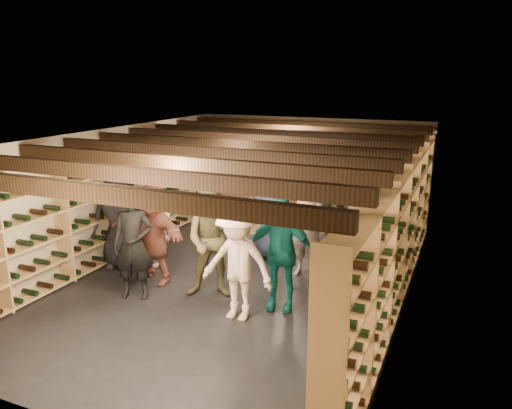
{
  "coord_description": "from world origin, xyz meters",
  "views": [
    {
      "loc": [
        3.44,
        -7.16,
        3.36
      ],
      "look_at": [
        0.25,
        0.2,
        1.26
      ],
      "focal_mm": 35.0,
      "sensor_mm": 36.0,
      "label": 1
    }
  ],
  "objects_px": {
    "person_2": "(213,241)",
    "person_10": "(321,217)",
    "crate_stack_right": "(252,225)",
    "crate_stack_left": "(294,228)",
    "person_4": "(280,253)",
    "person_9": "(149,215)",
    "person_0": "(119,216)",
    "crate_loose": "(313,228)",
    "person_8": "(357,270)",
    "person_7": "(308,228)",
    "person_5": "(152,233)",
    "person_6": "(271,210)",
    "person_3": "(237,264)",
    "person_1": "(133,245)",
    "person_12": "(356,238)"
  },
  "relations": [
    {
      "from": "person_1",
      "to": "person_5",
      "type": "xyz_separation_m",
      "value": [
        -0.11,
        0.66,
        -0.02
      ]
    },
    {
      "from": "crate_loose",
      "to": "person_4",
      "type": "relative_size",
      "value": 0.29
    },
    {
      "from": "person_3",
      "to": "crate_stack_left",
      "type": "bearing_deg",
      "value": 96.86
    },
    {
      "from": "person_0",
      "to": "person_4",
      "type": "xyz_separation_m",
      "value": [
        3.22,
        -0.42,
        -0.07
      ]
    },
    {
      "from": "person_6",
      "to": "person_3",
      "type": "bearing_deg",
      "value": -65.76
    },
    {
      "from": "crate_stack_left",
      "to": "person_3",
      "type": "distance_m",
      "value": 3.43
    },
    {
      "from": "person_1",
      "to": "person_3",
      "type": "xyz_separation_m",
      "value": [
        1.75,
        0.01,
        -0.04
      ]
    },
    {
      "from": "person_1",
      "to": "person_4",
      "type": "distance_m",
      "value": 2.24
    },
    {
      "from": "crate_loose",
      "to": "person_6",
      "type": "distance_m",
      "value": 2.02
    },
    {
      "from": "person_3",
      "to": "person_10",
      "type": "xyz_separation_m",
      "value": [
        0.44,
        2.62,
        0.03
      ]
    },
    {
      "from": "crate_stack_left",
      "to": "person_9",
      "type": "xyz_separation_m",
      "value": [
        -1.96,
        -2.18,
        0.61
      ]
    },
    {
      "from": "person_2",
      "to": "crate_loose",
      "type": "bearing_deg",
      "value": 63.56
    },
    {
      "from": "crate_loose",
      "to": "person_8",
      "type": "height_order",
      "value": "person_8"
    },
    {
      "from": "person_2",
      "to": "person_9",
      "type": "xyz_separation_m",
      "value": [
        -1.64,
        0.66,
        0.05
      ]
    },
    {
      "from": "person_1",
      "to": "person_4",
      "type": "height_order",
      "value": "person_1"
    },
    {
      "from": "person_4",
      "to": "person_8",
      "type": "height_order",
      "value": "person_4"
    },
    {
      "from": "person_0",
      "to": "person_2",
      "type": "xyz_separation_m",
      "value": [
        2.14,
        -0.45,
        -0.02
      ]
    },
    {
      "from": "crate_stack_left",
      "to": "person_4",
      "type": "height_order",
      "value": "person_4"
    },
    {
      "from": "person_12",
      "to": "person_1",
      "type": "bearing_deg",
      "value": -127.08
    },
    {
      "from": "crate_stack_right",
      "to": "person_4",
      "type": "height_order",
      "value": "person_4"
    },
    {
      "from": "person_12",
      "to": "person_0",
      "type": "bearing_deg",
      "value": -146.76
    },
    {
      "from": "crate_stack_left",
      "to": "crate_stack_right",
      "type": "bearing_deg",
      "value": 162.28
    },
    {
      "from": "person_9",
      "to": "person_1",
      "type": "bearing_deg",
      "value": -43.49
    },
    {
      "from": "crate_stack_left",
      "to": "person_7",
      "type": "bearing_deg",
      "value": -63.49
    },
    {
      "from": "person_1",
      "to": "person_3",
      "type": "bearing_deg",
      "value": -19.92
    },
    {
      "from": "person_2",
      "to": "person_10",
      "type": "relative_size",
      "value": 1.06
    },
    {
      "from": "person_7",
      "to": "person_8",
      "type": "xyz_separation_m",
      "value": [
        1.12,
        -1.3,
        -0.09
      ]
    },
    {
      "from": "crate_stack_left",
      "to": "crate_loose",
      "type": "height_order",
      "value": "crate_stack_left"
    },
    {
      "from": "person_4",
      "to": "person_9",
      "type": "distance_m",
      "value": 2.79
    },
    {
      "from": "person_0",
      "to": "person_5",
      "type": "xyz_separation_m",
      "value": [
        0.94,
        -0.33,
        -0.09
      ]
    },
    {
      "from": "crate_loose",
      "to": "person_2",
      "type": "height_order",
      "value": "person_2"
    },
    {
      "from": "person_2",
      "to": "person_7",
      "type": "relative_size",
      "value": 1.05
    },
    {
      "from": "person_8",
      "to": "person_10",
      "type": "xyz_separation_m",
      "value": [
        -1.11,
        2.07,
        0.07
      ]
    },
    {
      "from": "person_5",
      "to": "person_0",
      "type": "bearing_deg",
      "value": 172.22
    },
    {
      "from": "crate_stack_left",
      "to": "person_9",
      "type": "distance_m",
      "value": 3.0
    },
    {
      "from": "person_4",
      "to": "person_5",
      "type": "height_order",
      "value": "person_4"
    },
    {
      "from": "person_1",
      "to": "person_6",
      "type": "xyz_separation_m",
      "value": [
        1.27,
        2.45,
        0.06
      ]
    },
    {
      "from": "person_10",
      "to": "person_4",
      "type": "bearing_deg",
      "value": -99.57
    },
    {
      "from": "person_4",
      "to": "person_10",
      "type": "distance_m",
      "value": 2.07
    },
    {
      "from": "crate_stack_left",
      "to": "person_5",
      "type": "distance_m",
      "value": 3.16
    },
    {
      "from": "person_6",
      "to": "crate_loose",
      "type": "bearing_deg",
      "value": 94.27
    },
    {
      "from": "person_4",
      "to": "person_6",
      "type": "relative_size",
      "value": 0.93
    },
    {
      "from": "crate_stack_right",
      "to": "person_7",
      "type": "relative_size",
      "value": 0.33
    },
    {
      "from": "person_3",
      "to": "person_6",
      "type": "relative_size",
      "value": 0.89
    },
    {
      "from": "person_0",
      "to": "person_8",
      "type": "xyz_separation_m",
      "value": [
        4.35,
        -0.42,
        -0.15
      ]
    },
    {
      "from": "crate_loose",
      "to": "person_7",
      "type": "xyz_separation_m",
      "value": [
        0.63,
        -2.41,
        0.78
      ]
    },
    {
      "from": "crate_stack_right",
      "to": "person_10",
      "type": "xyz_separation_m",
      "value": [
        1.88,
        -1.11,
        0.68
      ]
    },
    {
      "from": "person_1",
      "to": "person_7",
      "type": "bearing_deg",
      "value": 20.27
    },
    {
      "from": "crate_stack_right",
      "to": "person_3",
      "type": "xyz_separation_m",
      "value": [
        1.44,
        -3.73,
        0.65
      ]
    },
    {
      "from": "person_9",
      "to": "person_2",
      "type": "bearing_deg",
      "value": 0.2
    }
  ]
}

